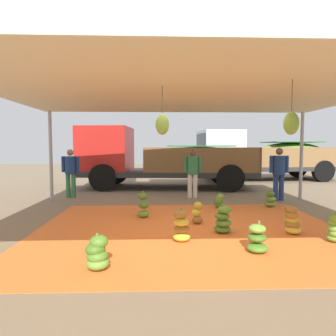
% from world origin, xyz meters
% --- Properties ---
extents(ground_plane, '(40.00, 40.00, 0.00)m').
position_xyz_m(ground_plane, '(0.00, 3.00, 0.00)').
color(ground_plane, '#7F6B51').
extents(tarp_orange, '(5.94, 4.90, 0.01)m').
position_xyz_m(tarp_orange, '(0.00, 0.00, 0.01)').
color(tarp_orange, orange).
rests_on(tarp_orange, ground).
extents(tent_canopy, '(8.00, 7.00, 2.74)m').
position_xyz_m(tent_canopy, '(0.01, -0.09, 2.66)').
color(tent_canopy, '#9EA0A5').
rests_on(tent_canopy, ground).
extents(banana_bunch_0, '(0.38, 0.39, 0.57)m').
position_xyz_m(banana_bunch_0, '(1.87, -0.34, 0.25)').
color(banana_bunch_0, gold).
rests_on(banana_bunch_0, tarp_orange).
extents(banana_bunch_1, '(0.37, 0.39, 0.47)m').
position_xyz_m(banana_bunch_1, '(2.40, 2.10, 0.21)').
color(banana_bunch_1, '#60932D').
rests_on(banana_bunch_1, tarp_orange).
extents(banana_bunch_2, '(0.36, 0.37, 0.53)m').
position_xyz_m(banana_bunch_2, '(2.38, -0.85, 0.24)').
color(banana_bunch_2, '#6B9E38').
rests_on(banana_bunch_2, tarp_orange).
extents(banana_bunch_3, '(0.42, 0.42, 0.57)m').
position_xyz_m(banana_bunch_3, '(-0.21, -0.68, 0.25)').
color(banana_bunch_3, gold).
rests_on(banana_bunch_3, tarp_orange).
extents(banana_bunch_4, '(0.31, 0.31, 0.50)m').
position_xyz_m(banana_bunch_4, '(0.21, 0.44, 0.22)').
color(banana_bunch_4, '#996628').
rests_on(banana_bunch_4, tarp_orange).
extents(banana_bunch_5, '(0.44, 0.44, 0.56)m').
position_xyz_m(banana_bunch_5, '(0.60, -0.24, 0.25)').
color(banana_bunch_5, '#518428').
rests_on(banana_bunch_5, tarp_orange).
extents(banana_bunch_6, '(0.33, 0.33, 0.42)m').
position_xyz_m(banana_bunch_6, '(1.02, 2.05, 0.18)').
color(banana_bunch_6, '#518428').
rests_on(banana_bunch_6, tarp_orange).
extents(banana_bunch_7, '(0.40, 0.42, 0.48)m').
position_xyz_m(banana_bunch_7, '(0.91, -1.26, 0.20)').
color(banana_bunch_7, '#518428').
rests_on(banana_bunch_7, tarp_orange).
extents(banana_bunch_8, '(0.32, 0.34, 0.60)m').
position_xyz_m(banana_bunch_8, '(-0.94, 1.05, 0.27)').
color(banana_bunch_8, '#60932D').
rests_on(banana_bunch_8, tarp_orange).
extents(banana_bunch_9, '(0.38, 0.38, 0.48)m').
position_xyz_m(banana_bunch_9, '(-1.41, -1.83, 0.22)').
color(banana_bunch_9, '#6B9E38').
rests_on(banana_bunch_9, tarp_orange).
extents(cargo_truck_main, '(6.94, 2.89, 2.40)m').
position_xyz_m(cargo_truck_main, '(-0.59, 6.13, 1.18)').
color(cargo_truck_main, '#2D2D2D').
rests_on(cargo_truck_main, ground).
extents(cargo_truck_far, '(6.75, 2.88, 2.40)m').
position_xyz_m(cargo_truck_far, '(4.53, 8.76, 1.22)').
color(cargo_truck_far, '#2D2D2D').
rests_on(cargo_truck_far, ground).
extents(worker_0, '(0.58, 0.36, 1.59)m').
position_xyz_m(worker_0, '(3.03, 3.12, 0.93)').
color(worker_0, navy).
rests_on(worker_0, ground).
extents(worker_1, '(0.56, 0.35, 1.54)m').
position_xyz_m(worker_1, '(-3.41, 3.91, 0.90)').
color(worker_1, '#337A4C').
rests_on(worker_1, ground).
extents(worker_2, '(0.56, 0.34, 1.54)m').
position_xyz_m(worker_2, '(0.49, 3.68, 0.90)').
color(worker_2, silver).
rests_on(worker_2, ground).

